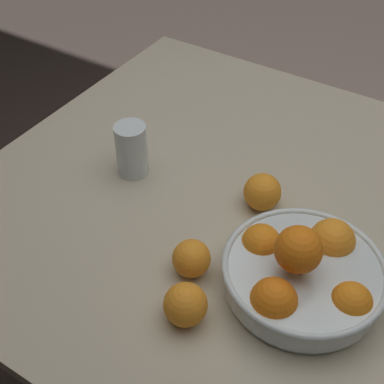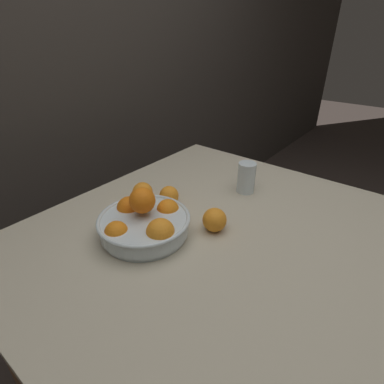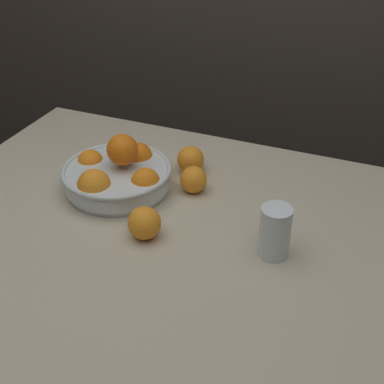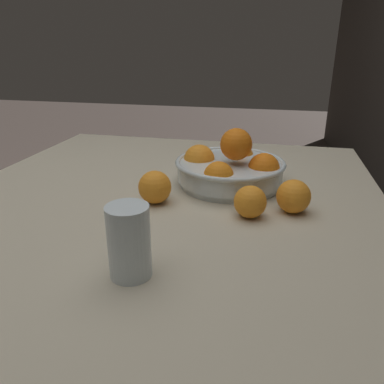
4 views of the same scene
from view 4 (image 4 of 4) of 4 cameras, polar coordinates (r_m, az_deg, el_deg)
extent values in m
cube|color=#B7AD93|center=(0.89, -4.89, -2.39)|extent=(1.20, 1.05, 0.03)
cylinder|color=#936B47|center=(1.67, -14.40, -5.24)|extent=(0.05, 0.05, 0.72)
cylinder|color=#936B47|center=(1.52, 19.28, -8.61)|extent=(0.05, 0.05, 0.72)
cylinder|color=silver|center=(0.99, 5.71, 1.55)|extent=(0.26, 0.26, 0.02)
cylinder|color=silver|center=(0.98, 5.78, 3.23)|extent=(0.27, 0.27, 0.05)
torus|color=silver|center=(0.97, 5.83, 4.51)|extent=(0.28, 0.28, 0.01)
sphere|color=orange|center=(0.89, 4.07, 2.35)|extent=(0.07, 0.07, 0.07)
sphere|color=orange|center=(0.95, 10.87, 3.48)|extent=(0.08, 0.08, 0.08)
sphere|color=orange|center=(1.06, 7.46, 5.30)|extent=(0.07, 0.07, 0.07)
sphere|color=orange|center=(1.00, 1.11, 4.88)|extent=(0.08, 0.08, 0.08)
sphere|color=orange|center=(0.94, 6.75, 7.23)|extent=(0.08, 0.08, 0.08)
cylinder|color=#F4A314|center=(0.60, -9.48, -8.54)|extent=(0.06, 0.06, 0.09)
cylinder|color=silver|center=(0.60, -9.55, -7.46)|extent=(0.07, 0.07, 0.12)
sphere|color=orange|center=(0.84, 15.20, -0.64)|extent=(0.07, 0.07, 0.07)
sphere|color=orange|center=(0.80, 8.85, -1.48)|extent=(0.07, 0.07, 0.07)
sphere|color=orange|center=(0.87, -5.68, 0.75)|extent=(0.08, 0.08, 0.08)
camera|label=1|loc=(1.24, 44.78, 36.31)|focal=50.00mm
camera|label=2|loc=(1.59, -15.14, 29.20)|focal=28.00mm
camera|label=3|loc=(1.23, -71.52, 27.90)|focal=50.00mm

